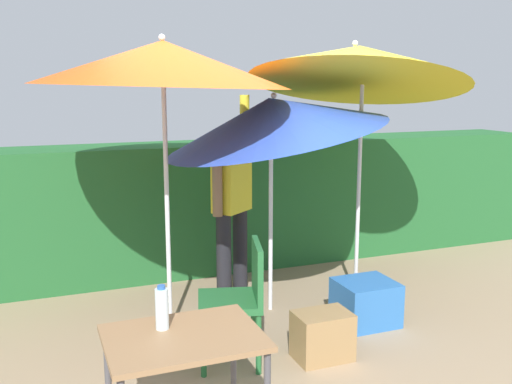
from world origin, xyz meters
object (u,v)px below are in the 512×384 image
Objects in this scene: umbrella_yellow at (163,64)px; umbrella_rainbow at (359,65)px; folding_table at (184,351)px; bottle_water at (162,308)px; chair_plastic at (239,295)px; crate_cardboard at (322,336)px; person_vendor at (232,199)px; umbrella_orange at (272,118)px; cooler_box at (366,302)px.

umbrella_rainbow is at bearing 5.53° from umbrella_yellow.
bottle_water is at bearing 125.04° from folding_table.
chair_plastic is 0.69m from crate_cardboard.
umbrella_rainbow is 1.66m from person_vendor.
folding_table is at bearing -54.96° from bottle_water.
crate_cardboard is (0.93, -0.89, -1.96)m from umbrella_yellow.
person_vendor is at bearing 159.74° from umbrella_rainbow.
umbrella_rainbow is 1.39× the size of person_vendor.
person_vendor is 1.41m from chair_plastic.
umbrella_rainbow reaches higher than chair_plastic.
umbrella_orange is 1.03m from umbrella_yellow.
umbrella_rainbow is at bearing 69.03° from cooler_box.
crate_cardboard is (0.19, -1.46, -0.76)m from person_vendor.
folding_table is at bearing -147.47° from crate_cardboard.
umbrella_yellow is 2.64× the size of chair_plastic.
umbrella_rainbow is at bearing 31.60° from chair_plastic.
chair_plastic is 1.16m from folding_table.
folding_table is at bearing -100.23° from umbrella_yellow.
chair_plastic is at bearing -126.23° from umbrella_orange.
umbrella_orange is at bearing -173.70° from umbrella_rainbow.
umbrella_rainbow reaches higher than crate_cardboard.
bottle_water is (-0.08, 0.12, 0.20)m from folding_table.
umbrella_rainbow is 1.27× the size of umbrella_orange.
umbrella_orange is at bearing -68.15° from person_vendor.
umbrella_orange reaches higher than person_vendor.
umbrella_orange is at bearing 4.82° from umbrella_yellow.
bottle_water is at bearing -150.57° from cooler_box.
umbrella_yellow is at bearing -174.47° from umbrella_rainbow.
umbrella_yellow is 2.27m from folding_table.
folding_table is (-0.30, -1.67, -1.50)m from umbrella_yellow.
umbrella_orange is at bearing 54.88° from folding_table.
folding_table is (-1.23, -0.78, 0.46)m from crate_cardboard.
chair_plastic reaches higher than crate_cardboard.
folding_table reaches higher than cooler_box.
bottle_water is (-0.73, -0.83, 0.32)m from chair_plastic.
umbrella_rainbow is at bearing -20.26° from person_vendor.
person_vendor is at bearing 111.85° from umbrella_orange.
crate_cardboard is at bearing -145.73° from cooler_box.
cooler_box is at bearing -51.27° from person_vendor.
umbrella_yellow is at bearing 76.10° from bottle_water.
person_vendor is at bearing 37.77° from umbrella_yellow.
crate_cardboard is at bearing -129.42° from umbrella_rainbow.
umbrella_rainbow is at bearing 50.58° from crate_cardboard.
folding_table is (-1.86, -1.21, 0.45)m from cooler_box.
bottle_water is (-1.32, -1.64, -0.87)m from umbrella_orange.
umbrella_yellow is 9.80× the size of bottle_water.
person_vendor is at bearing 97.50° from crate_cardboard.
cooler_box is at bearing -110.97° from umbrella_rainbow.
person_vendor is (-0.20, 0.49, -0.77)m from umbrella_orange.
umbrella_rainbow is 5.57× the size of cooler_box.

